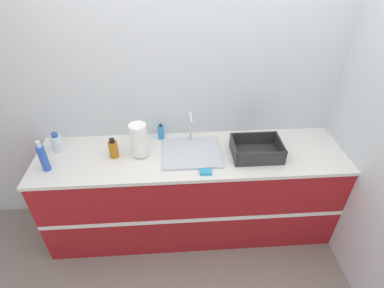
% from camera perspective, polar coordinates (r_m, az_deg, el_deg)
% --- Properties ---
extents(ground_plane, '(12.00, 12.00, 0.00)m').
position_cam_1_polar(ground_plane, '(2.88, 0.39, -19.75)').
color(ground_plane, slate).
extents(wall_back, '(4.91, 0.06, 2.60)m').
position_cam_1_polar(wall_back, '(2.52, -0.57, 10.52)').
color(wall_back, silver).
rests_on(wall_back, ground_plane).
extents(wall_right, '(0.06, 2.62, 2.60)m').
position_cam_1_polar(wall_right, '(2.62, 29.43, 6.79)').
color(wall_right, silver).
rests_on(wall_right, ground_plane).
extents(counter_cabinet, '(2.53, 0.65, 0.88)m').
position_cam_1_polar(counter_cabinet, '(2.74, -0.04, -9.14)').
color(counter_cabinet, maroon).
rests_on(counter_cabinet, ground_plane).
extents(sink, '(0.48, 0.41, 0.29)m').
position_cam_1_polar(sink, '(2.44, -0.06, -1.37)').
color(sink, silver).
rests_on(sink, counter_cabinet).
extents(paper_towel_roll, '(0.14, 0.14, 0.28)m').
position_cam_1_polar(paper_towel_roll, '(2.39, -10.06, 0.74)').
color(paper_towel_roll, '#4C4C51').
rests_on(paper_towel_roll, counter_cabinet).
extents(dish_rack, '(0.39, 0.29, 0.13)m').
position_cam_1_polar(dish_rack, '(2.46, 12.16, -1.23)').
color(dish_rack, '#2D2D2D').
rests_on(dish_rack, counter_cabinet).
extents(bottle_amber, '(0.07, 0.07, 0.17)m').
position_cam_1_polar(bottle_amber, '(2.46, -14.74, -0.90)').
color(bottle_amber, '#B26B19').
rests_on(bottle_amber, counter_cabinet).
extents(bottle_blue, '(0.06, 0.06, 0.26)m').
position_cam_1_polar(bottle_blue, '(2.48, -26.48, -2.32)').
color(bottle_blue, '#2D56B7').
rests_on(bottle_blue, counter_cabinet).
extents(bottle_clear, '(0.09, 0.09, 0.17)m').
position_cam_1_polar(bottle_clear, '(2.68, -24.33, 0.21)').
color(bottle_clear, silver).
rests_on(bottle_clear, counter_cabinet).
extents(soap_dispenser, '(0.05, 0.05, 0.14)m').
position_cam_1_polar(soap_dispenser, '(2.61, -5.94, 2.26)').
color(soap_dispenser, '#338CCC').
rests_on(soap_dispenser, counter_cabinet).
extents(sponge, '(0.09, 0.06, 0.02)m').
position_cam_1_polar(sponge, '(2.26, 2.61, -5.32)').
color(sponge, '#3399BF').
rests_on(sponge, counter_cabinet).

